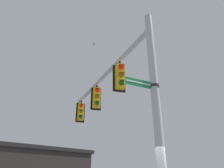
{
  "coord_description": "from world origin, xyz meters",
  "views": [
    {
      "loc": [
        2.87,
        5.35,
        1.58
      ],
      "look_at": [
        0.49,
        -2.94,
        5.63
      ],
      "focal_mm": 34.68,
      "sensor_mm": 36.0,
      "label": 1
    }
  ],
  "objects_px": {
    "traffic_light_mid_inner": "(97,97)",
    "traffic_light_mid_outer": "(81,112)",
    "street_name_sign": "(147,85)",
    "traffic_light_nearest_pole": "(120,76)",
    "bird_flying": "(94,44)"
  },
  "relations": [
    {
      "from": "traffic_light_mid_inner",
      "to": "bird_flying",
      "type": "height_order",
      "value": "bird_flying"
    },
    {
      "from": "traffic_light_nearest_pole",
      "to": "traffic_light_mid_inner",
      "type": "bearing_deg",
      "value": -80.55
    },
    {
      "from": "traffic_light_mid_inner",
      "to": "traffic_light_mid_outer",
      "type": "height_order",
      "value": "same"
    },
    {
      "from": "traffic_light_nearest_pole",
      "to": "street_name_sign",
      "type": "height_order",
      "value": "traffic_light_nearest_pole"
    },
    {
      "from": "bird_flying",
      "to": "street_name_sign",
      "type": "bearing_deg",
      "value": 98.31
    },
    {
      "from": "traffic_light_mid_inner",
      "to": "traffic_light_mid_outer",
      "type": "bearing_deg",
      "value": -80.55
    },
    {
      "from": "traffic_light_mid_outer",
      "to": "street_name_sign",
      "type": "height_order",
      "value": "traffic_light_mid_outer"
    },
    {
      "from": "street_name_sign",
      "to": "bird_flying",
      "type": "relative_size",
      "value": 4.54
    },
    {
      "from": "traffic_light_mid_inner",
      "to": "bird_flying",
      "type": "distance_m",
      "value": 3.5
    },
    {
      "from": "traffic_light_mid_inner",
      "to": "street_name_sign",
      "type": "xyz_separation_m",
      "value": [
        -0.53,
        4.75,
        -1.34
      ]
    },
    {
      "from": "traffic_light_nearest_pole",
      "to": "bird_flying",
      "type": "bearing_deg",
      "value": -77.52
    },
    {
      "from": "street_name_sign",
      "to": "traffic_light_mid_inner",
      "type": "bearing_deg",
      "value": -83.64
    },
    {
      "from": "traffic_light_nearest_pole",
      "to": "traffic_light_mid_inner",
      "type": "height_order",
      "value": "same"
    },
    {
      "from": "street_name_sign",
      "to": "traffic_light_nearest_pole",
      "type": "bearing_deg",
      "value": -87.31
    },
    {
      "from": "traffic_light_mid_inner",
      "to": "bird_flying",
      "type": "bearing_deg",
      "value": -56.05
    }
  ]
}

